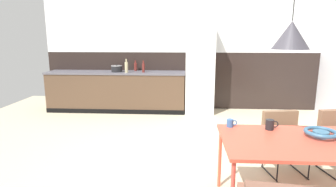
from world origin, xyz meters
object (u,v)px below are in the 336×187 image
object	(u,v)px
armchair_far_side	(284,134)
cooking_pot	(117,69)
fruit_bowl	(321,133)
refrigerator_column	(200,69)
bottle_vinegar_dark	(126,67)
bottle_oil_tall	(136,66)
mug_white_ceramic	(230,123)
mug_glass_clear	(270,125)
pendant_lamp_over_table_near	(291,35)
bottle_wine_green	(143,68)
dining_table	(323,145)

from	to	relation	value
armchair_far_side	cooking_pot	size ratio (longest dim) A/B	3.08
fruit_bowl	refrigerator_column	bearing A→B (deg)	105.66
armchair_far_side	bottle_vinegar_dark	size ratio (longest dim) A/B	2.54
armchair_far_side	bottle_oil_tall	distance (m)	3.87
mug_white_ceramic	mug_glass_clear	world-z (taller)	mug_glass_clear
fruit_bowl	pendant_lamp_over_table_near	size ratio (longest dim) A/B	0.30
bottle_vinegar_dark	bottle_wine_green	distance (m)	0.38
mug_white_ceramic	fruit_bowl	bearing A→B (deg)	-17.11
pendant_lamp_over_table_near	cooking_pot	bearing A→B (deg)	124.44
mug_white_ceramic	bottle_oil_tall	bearing A→B (deg)	115.41
dining_table	cooking_pot	bearing A→B (deg)	128.19
mug_glass_clear	bottle_wine_green	size ratio (longest dim) A/B	0.50
bottle_oil_tall	armchair_far_side	bearing A→B (deg)	-51.04
cooking_pot	bottle_oil_tall	bearing A→B (deg)	29.49
refrigerator_column	mug_white_ceramic	world-z (taller)	refrigerator_column
mug_white_ceramic	bottle_vinegar_dark	distance (m)	3.63
mug_glass_clear	armchair_far_side	bearing A→B (deg)	57.17
dining_table	armchair_far_side	size ratio (longest dim) A/B	2.45
refrigerator_column	bottle_vinegar_dark	bearing A→B (deg)	-174.99
dining_table	fruit_bowl	size ratio (longest dim) A/B	6.04
fruit_bowl	cooking_pot	size ratio (longest dim) A/B	1.25
pendant_lamp_over_table_near	dining_table	bearing A→B (deg)	-1.77
bottle_wine_green	pendant_lamp_over_table_near	distance (m)	4.06
dining_table	bottle_oil_tall	size ratio (longest dim) A/B	7.70
mug_white_ceramic	bottle_oil_tall	world-z (taller)	bottle_oil_tall
armchair_far_side	mug_white_ceramic	bearing A→B (deg)	22.57
mug_glass_clear	pendant_lamp_over_table_near	size ratio (longest dim) A/B	0.13
armchair_far_side	fruit_bowl	world-z (taller)	fruit_bowl
refrigerator_column	fruit_bowl	bearing A→B (deg)	-74.34
fruit_bowl	pendant_lamp_over_table_near	xyz separation A→B (m)	(-0.40, -0.10, 0.93)
bottle_vinegar_dark	bottle_wine_green	size ratio (longest dim) A/B	1.13
fruit_bowl	bottle_oil_tall	world-z (taller)	bottle_oil_tall
bottle_wine_green	pendant_lamp_over_table_near	size ratio (longest dim) A/B	0.25
dining_table	bottle_wine_green	bearing A→B (deg)	122.00
dining_table	armchair_far_side	distance (m)	0.88
cooking_pot	fruit_bowl	bearing A→B (deg)	-50.71
bottle_oil_tall	bottle_wine_green	distance (m)	0.36
mug_white_ceramic	pendant_lamp_over_table_near	world-z (taller)	pendant_lamp_over_table_near
pendant_lamp_over_table_near	armchair_far_side	bearing A→B (deg)	68.69
dining_table	mug_glass_clear	bearing A→B (deg)	143.21
bottle_vinegar_dark	mug_glass_clear	bearing A→B (deg)	-55.64
mug_glass_clear	bottle_vinegar_dark	bearing A→B (deg)	124.36
fruit_bowl	bottle_wine_green	world-z (taller)	bottle_wine_green
cooking_pot	bottle_oil_tall	distance (m)	0.45
armchair_far_side	mug_glass_clear	world-z (taller)	mug_glass_clear
bottle_vinegar_dark	pendant_lamp_over_table_near	world-z (taller)	pendant_lamp_over_table_near
fruit_bowl	bottle_vinegar_dark	xyz separation A→B (m)	(-2.62, 3.40, 0.26)
bottle_vinegar_dark	fruit_bowl	bearing A→B (deg)	-52.39
cooking_pot	bottle_vinegar_dark	bearing A→B (deg)	-22.67
cooking_pot	bottle_vinegar_dark	xyz separation A→B (m)	(0.25, -0.10, 0.05)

